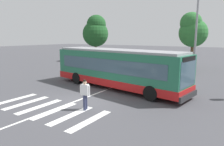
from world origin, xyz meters
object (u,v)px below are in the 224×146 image
(parked_car_silver, at_px, (173,64))
(parked_car_red, at_px, (132,61))
(city_transit_bus, at_px, (116,68))
(pedestrian_crossing_street, at_px, (85,93))
(parked_car_black, at_px, (152,62))
(background_tree_left, at_px, (96,31))
(background_tree_right, at_px, (193,30))
(twin_arm_street_lamp, at_px, (197,16))

(parked_car_silver, bearing_deg, parked_car_red, -178.77)
(parked_car_red, bearing_deg, city_transit_bus, -68.30)
(pedestrian_crossing_street, distance_m, parked_car_silver, 16.80)
(parked_car_black, bearing_deg, background_tree_left, 165.49)
(pedestrian_crossing_street, height_order, background_tree_right, background_tree_right)
(city_transit_bus, xyz_separation_m, parked_car_red, (-4.56, 11.47, -0.82))
(city_transit_bus, bearing_deg, twin_arm_street_lamp, 65.07)
(city_transit_bus, relative_size, background_tree_left, 1.56)
(parked_car_silver, distance_m, twin_arm_street_lamp, 6.76)
(parked_car_black, height_order, background_tree_right, background_tree_right)
(pedestrian_crossing_street, relative_size, twin_arm_street_lamp, 0.17)
(twin_arm_street_lamp, bearing_deg, city_transit_bus, -114.93)
(pedestrian_crossing_street, bearing_deg, city_transit_bus, 103.15)
(city_transit_bus, bearing_deg, background_tree_right, 78.85)
(city_transit_bus, bearing_deg, parked_car_black, 98.12)
(parked_car_silver, bearing_deg, background_tree_left, 168.91)
(parked_car_silver, relative_size, background_tree_right, 0.64)
(background_tree_left, bearing_deg, parked_car_silver, -11.09)
(parked_car_red, xyz_separation_m, background_tree_right, (7.21, 1.95, 4.06))
(pedestrian_crossing_street, distance_m, parked_car_black, 16.84)
(parked_car_black, distance_m, twin_arm_street_lamp, 8.21)
(city_transit_bus, xyz_separation_m, parked_car_black, (-1.63, 11.39, -0.82))
(parked_car_black, xyz_separation_m, twin_arm_street_lamp, (5.65, -2.72, 5.29))
(city_transit_bus, distance_m, parked_car_red, 12.37)
(city_transit_bus, distance_m, background_tree_right, 14.06)
(pedestrian_crossing_street, relative_size, parked_car_red, 0.38)
(city_transit_bus, bearing_deg, parked_car_red, 111.70)
(pedestrian_crossing_street, distance_m, parked_car_red, 17.65)
(parked_car_red, relative_size, twin_arm_street_lamp, 0.46)
(pedestrian_crossing_street, relative_size, parked_car_black, 0.38)
(parked_car_black, xyz_separation_m, background_tree_left, (-11.40, 2.95, 4.19))
(city_transit_bus, height_order, background_tree_right, background_tree_right)
(parked_car_red, xyz_separation_m, parked_car_silver, (5.57, 0.12, 0.00))
(pedestrian_crossing_street, distance_m, twin_arm_street_lamp, 15.05)
(pedestrian_crossing_street, height_order, twin_arm_street_lamp, twin_arm_street_lamp)
(parked_car_red, relative_size, parked_car_black, 1.00)
(pedestrian_crossing_street, height_order, background_tree_left, background_tree_left)
(pedestrian_crossing_street, bearing_deg, twin_arm_street_lamp, 78.54)
(background_tree_left, relative_size, background_tree_right, 1.09)
(parked_car_red, bearing_deg, parked_car_black, -1.59)
(parked_car_silver, height_order, background_tree_left, background_tree_left)
(parked_car_red, bearing_deg, pedestrian_crossing_street, -70.88)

